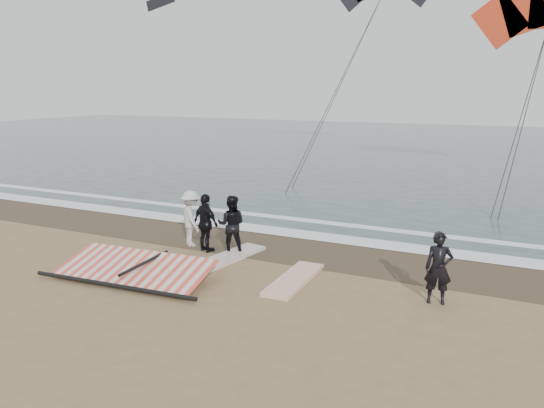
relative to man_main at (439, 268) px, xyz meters
The scene contains 10 objects.
ground 4.12m from the man_main, 146.53° to the right, with size 120.00×120.00×0.00m, color #8C704C.
sea 30.96m from the man_main, 96.26° to the left, with size 120.00×54.00×0.02m, color #233838.
wet_sand 4.14m from the man_main, 146.13° to the left, with size 120.00×2.80×0.01m, color #4C3D2B.
foam_near 5.04m from the man_main, 132.65° to the left, with size 120.00×0.90×0.01m, color white.
foam_far 6.39m from the man_main, 122.18° to the left, with size 120.00×0.45×0.01m, color white.
man_main is the anchor object (origin of this frame).
board_white 3.33m from the man_main, behind, with size 0.67×2.41×0.10m, color silver.
board_cream 5.58m from the man_main, behind, with size 0.66×2.47×0.10m, color beige.
trio_cluster 6.56m from the man_main, behind, with size 2.48×1.21×1.64m.
sail_rig 7.01m from the man_main, 167.38° to the right, with size 4.37×1.97×0.50m.
Camera 1 is at (4.84, -8.84, 4.50)m, focal length 35.00 mm.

